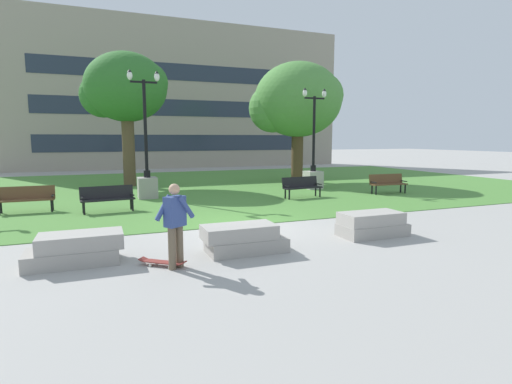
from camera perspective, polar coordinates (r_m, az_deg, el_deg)
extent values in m
plane|color=#A3A09B|center=(11.90, -2.61, -4.90)|extent=(140.00, 140.00, 0.00)
cube|color=#4C8438|center=(21.49, -11.23, 0.62)|extent=(40.00, 20.00, 0.02)
cube|color=#9E9991|center=(9.19, -24.74, -8.38)|extent=(1.80, 0.90, 0.32)
cube|color=#A6A098|center=(9.10, -23.72, -6.39)|extent=(1.66, 0.83, 0.32)
cube|color=#9E9991|center=(9.25, -1.38, -7.56)|extent=(1.80, 0.90, 0.32)
cube|color=#A6A098|center=(9.11, -2.41, -5.72)|extent=(1.66, 0.83, 0.32)
cube|color=#9E9991|center=(11.17, 16.31, -5.21)|extent=(1.80, 0.90, 0.32)
cube|color=#A6A098|center=(11.07, 16.12, -3.62)|extent=(1.66, 0.83, 0.32)
cylinder|color=brown|center=(8.13, -11.91, -7.89)|extent=(0.15, 0.15, 0.86)
cylinder|color=brown|center=(8.26, -10.86, -7.62)|extent=(0.15, 0.15, 0.86)
cube|color=#334784|center=(8.04, -11.52, -2.73)|extent=(0.47, 0.42, 0.60)
cylinder|color=#334784|center=(8.02, -13.12, -2.22)|extent=(0.40, 0.30, 0.50)
cylinder|color=#334784|center=(8.04, -9.95, -2.11)|extent=(0.40, 0.30, 0.50)
sphere|color=tan|center=(7.97, -11.60, 0.39)|extent=(0.22, 0.22, 0.22)
cube|color=maroon|center=(8.47, -13.22, -9.71)|extent=(0.75, 0.65, 0.02)
cube|color=maroon|center=(8.70, -15.83, -9.22)|extent=(0.22, 0.23, 0.06)
cube|color=maroon|center=(8.26, -10.48, -9.95)|extent=(0.22, 0.23, 0.06)
cylinder|color=silver|center=(8.51, -14.89, -10.10)|extent=(0.06, 0.06, 0.06)
cylinder|color=silver|center=(8.69, -14.12, -9.71)|extent=(0.06, 0.06, 0.06)
cylinder|color=silver|center=(8.30, -12.25, -10.49)|extent=(0.06, 0.06, 0.06)
cylinder|color=silver|center=(8.48, -11.52, -10.06)|extent=(0.06, 0.06, 0.06)
cube|color=brown|center=(16.01, -30.00, -1.01)|extent=(1.80, 0.44, 0.05)
cube|color=brown|center=(16.23, -29.93, -0.08)|extent=(1.80, 0.13, 0.46)
cube|color=black|center=(15.89, -27.04, -0.44)|extent=(0.06, 0.40, 0.04)
cylinder|color=black|center=(15.79, -27.16, -1.79)|extent=(0.07, 0.07, 0.41)
cylinder|color=black|center=(16.34, -32.64, -1.86)|extent=(0.07, 0.07, 0.41)
cylinder|color=black|center=(16.10, -27.05, -1.61)|extent=(0.07, 0.07, 0.41)
cube|color=black|center=(17.44, 6.72, 0.60)|extent=(1.84, 0.64, 0.05)
cube|color=black|center=(17.62, 6.27, 1.43)|extent=(1.80, 0.33, 0.46)
cube|color=black|center=(16.97, 4.39, 0.84)|extent=(0.10, 0.40, 0.04)
cube|color=black|center=(17.91, 8.94, 1.13)|extent=(0.10, 0.40, 0.04)
cylinder|color=black|center=(16.90, 4.78, -0.39)|extent=(0.07, 0.07, 0.41)
cylinder|color=black|center=(17.81, 9.12, -0.05)|extent=(0.07, 0.07, 0.41)
cylinder|color=black|center=(17.17, 4.21, -0.26)|extent=(0.07, 0.07, 0.41)
cylinder|color=black|center=(18.06, 8.51, 0.07)|extent=(0.07, 0.07, 0.41)
cube|color=brown|center=(19.67, 18.45, 1.06)|extent=(1.82, 0.54, 0.05)
cube|color=brown|center=(19.85, 18.05, 1.80)|extent=(1.80, 0.23, 0.46)
cube|color=black|center=(19.17, 16.44, 1.34)|extent=(0.08, 0.40, 0.04)
cube|color=black|center=(20.17, 20.38, 1.47)|extent=(0.08, 0.40, 0.04)
cylinder|color=black|center=(19.10, 16.77, 0.24)|extent=(0.07, 0.07, 0.41)
cylinder|color=black|center=(20.06, 20.53, 0.42)|extent=(0.07, 0.07, 0.41)
cylinder|color=black|center=(19.37, 16.23, 0.35)|extent=(0.07, 0.07, 0.41)
cylinder|color=black|center=(20.31, 19.97, 0.52)|extent=(0.07, 0.07, 0.41)
cube|color=black|center=(14.91, -20.38, -1.03)|extent=(1.84, 0.63, 0.05)
cube|color=black|center=(15.12, -20.54, -0.04)|extent=(1.80, 0.31, 0.46)
cube|color=black|center=(14.81, -23.63, -0.77)|extent=(0.10, 0.40, 0.04)
cube|color=black|center=(15.01, -17.22, -0.37)|extent=(0.10, 0.40, 0.04)
cylinder|color=black|center=(14.71, -23.35, -2.20)|extent=(0.07, 0.07, 0.41)
cylinder|color=black|center=(14.90, -17.21, -1.80)|extent=(0.07, 0.07, 0.41)
cylinder|color=black|center=(15.03, -23.44, -2.01)|extent=(0.07, 0.07, 0.41)
cylinder|color=black|center=(15.21, -17.43, -1.62)|extent=(0.07, 0.07, 0.41)
cube|color=gray|center=(17.88, -15.24, 0.59)|extent=(0.80, 0.80, 0.90)
cylinder|color=black|center=(17.82, -15.30, 2.50)|extent=(0.28, 0.28, 0.30)
cylinder|color=black|center=(17.76, -15.52, 8.62)|extent=(0.14, 0.14, 4.10)
cube|color=black|center=(17.91, -15.75, 14.87)|extent=(1.10, 0.08, 0.08)
ellipsoid|color=white|center=(17.89, -17.60, 15.59)|extent=(0.22, 0.22, 0.36)
cone|color=black|center=(17.92, -17.63, 16.21)|extent=(0.20, 0.20, 0.13)
ellipsoid|color=white|center=(18.01, -13.97, 15.66)|extent=(0.22, 0.22, 0.36)
cone|color=black|center=(18.04, -13.99, 16.28)|extent=(0.20, 0.20, 0.13)
cube|color=#ADA89E|center=(20.73, 8.14, 1.72)|extent=(0.80, 0.80, 0.90)
cylinder|color=black|center=(20.68, 8.17, 3.38)|extent=(0.28, 0.28, 0.30)
cylinder|color=black|center=(20.63, 8.27, 8.18)|extent=(0.14, 0.14, 3.76)
cube|color=black|center=(20.72, 8.36, 13.11)|extent=(1.10, 0.08, 0.08)
ellipsoid|color=white|center=(20.48, 7.00, 13.87)|extent=(0.22, 0.22, 0.36)
cone|color=black|center=(20.50, 7.01, 14.42)|extent=(0.20, 0.20, 0.13)
ellipsoid|color=white|center=(21.02, 9.72, 13.66)|extent=(0.22, 0.22, 0.36)
cone|color=black|center=(21.04, 9.73, 14.19)|extent=(0.20, 0.20, 0.13)
cylinder|color=#4C3823|center=(24.10, 5.91, 5.58)|extent=(0.70, 0.70, 3.42)
ellipsoid|color=#4C893D|center=(24.19, 6.01, 12.98)|extent=(5.11, 5.11, 4.35)
sphere|color=#4C893D|center=(24.00, 2.37, 11.83)|extent=(2.81, 2.81, 2.81)
sphere|color=#4C893D|center=(24.38, 9.34, 13.48)|extent=(2.56, 2.56, 2.56)
cylinder|color=brown|center=(22.76, -17.74, 5.99)|extent=(0.65, 0.65, 4.09)
ellipsoid|color=#2D6B28|center=(22.92, -18.08, 14.06)|extent=(4.29, 4.29, 3.64)
sphere|color=#2D6B28|center=(23.25, -21.07, 12.77)|extent=(2.36, 2.36, 2.36)
sphere|color=#2D6B28|center=(22.61, -15.23, 14.81)|extent=(2.14, 2.14, 2.14)
cube|color=gray|center=(36.31, -11.03, 13.43)|extent=(30.64, 1.00, 12.65)
cube|color=#232D3D|center=(35.62, -10.71, 6.91)|extent=(22.98, 0.03, 1.40)
cube|color=#232D3D|center=(35.71, -10.83, 11.72)|extent=(22.98, 0.03, 1.40)
cube|color=#232D3D|center=(36.05, -10.96, 16.48)|extent=(22.98, 0.03, 1.40)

